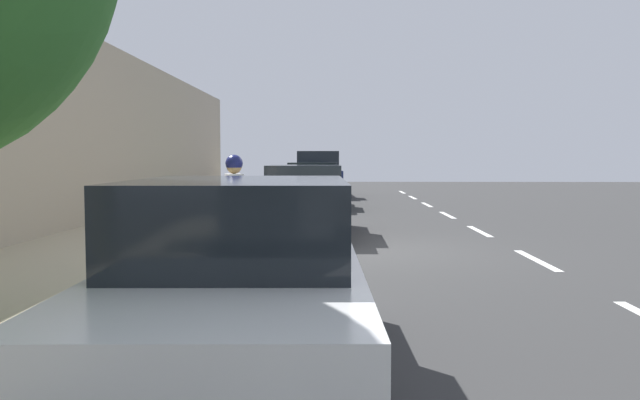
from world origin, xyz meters
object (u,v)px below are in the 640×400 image
object	(u,v)px
parked_pickup_dark_blue_nearest	(317,176)
parked_sedan_white_far	(240,282)
parked_sedan_green_second	(313,185)
bicycle_at_curb	(243,247)
parked_sedan_tan_mid	(305,201)
cyclist_with_backpack	(232,199)

from	to	relation	value
parked_pickup_dark_blue_nearest	parked_sedan_white_far	bearing A→B (deg)	90.04
parked_sedan_green_second	bicycle_at_curb	distance (m)	12.36
bicycle_at_curb	parked_sedan_tan_mid	bearing A→B (deg)	-98.63
parked_sedan_white_far	bicycle_at_curb	world-z (taller)	parked_sedan_white_far
parked_pickup_dark_blue_nearest	parked_sedan_tan_mid	distance (m)	14.22
parked_pickup_dark_blue_nearest	bicycle_at_curb	distance (m)	18.87
parked_pickup_dark_blue_nearest	cyclist_with_backpack	size ratio (longest dim) A/B	3.12
parked_sedan_green_second	bicycle_at_curb	world-z (taller)	parked_sedan_green_second
parked_sedan_tan_mid	bicycle_at_curb	world-z (taller)	parked_sedan_tan_mid
parked_pickup_dark_blue_nearest	parked_sedan_tan_mid	xyz separation A→B (m)	(-0.10, 14.22, -0.15)
parked_pickup_dark_blue_nearest	cyclist_with_backpack	bearing A→B (deg)	87.44
parked_sedan_green_second	parked_sedan_white_far	xyz separation A→B (m)	(0.01, 16.96, 0.00)
cyclist_with_backpack	parked_sedan_tan_mid	bearing A→B (deg)	-102.47
parked_sedan_green_second	cyclist_with_backpack	bearing A→B (deg)	85.91
parked_pickup_dark_blue_nearest	parked_sedan_tan_mid	world-z (taller)	parked_pickup_dark_blue_nearest
parked_sedan_tan_mid	cyclist_with_backpack	world-z (taller)	cyclist_with_backpack
bicycle_at_curb	cyclist_with_backpack	world-z (taller)	cyclist_with_backpack
parked_sedan_tan_mid	bicycle_at_curb	size ratio (longest dim) A/B	2.77
parked_sedan_white_far	parked_sedan_green_second	bearing A→B (deg)	-90.03
parked_pickup_dark_blue_nearest	bicycle_at_curb	xyz separation A→B (m)	(0.60, 18.85, -0.52)
parked_pickup_dark_blue_nearest	parked_sedan_green_second	size ratio (longest dim) A/B	1.22
bicycle_at_curb	cyclist_with_backpack	size ratio (longest dim) A/B	0.92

